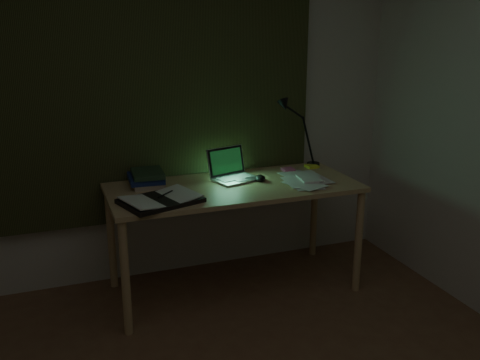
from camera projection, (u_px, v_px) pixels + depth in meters
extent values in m
cube|color=silver|center=(157.00, 104.00, 3.65)|extent=(3.50, 0.00, 2.50)
cube|color=#2B2E17|center=(157.00, 74.00, 3.55)|extent=(2.20, 0.06, 2.00)
ellipsoid|color=black|center=(260.00, 178.00, 3.62)|extent=(0.09, 0.12, 0.04)
cube|color=#FBFF35|center=(312.00, 166.00, 3.96)|extent=(0.09, 0.09, 0.02)
cube|color=#EA5B94|center=(288.00, 170.00, 3.87)|extent=(0.08, 0.08, 0.02)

